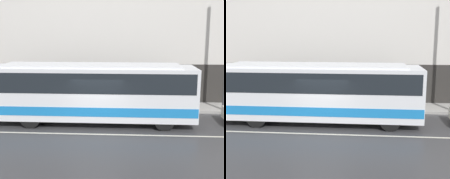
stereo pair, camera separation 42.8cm
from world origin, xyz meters
The scene contains 6 objects.
ground_plane centered at (0.00, 0.00, 0.00)m, with size 60.00×60.00×0.00m, color #38383A.
sidewalk centered at (0.00, 5.15, 0.07)m, with size 60.00×2.31×0.15m.
building_facade centered at (0.00, 6.45, 5.05)m, with size 60.00×0.35×10.47m.
lane_stripe centered at (0.00, 0.00, 0.00)m, with size 54.00×0.14×0.01m.
transit_bus centered at (-0.45, 1.86, 1.74)m, with size 10.63×2.50×3.09m.
pedestrian_waiting centered at (1.09, 5.69, 0.99)m, with size 0.36×0.36×1.79m.
Camera 1 is at (1.63, -13.86, 4.86)m, focal length 50.00 mm.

